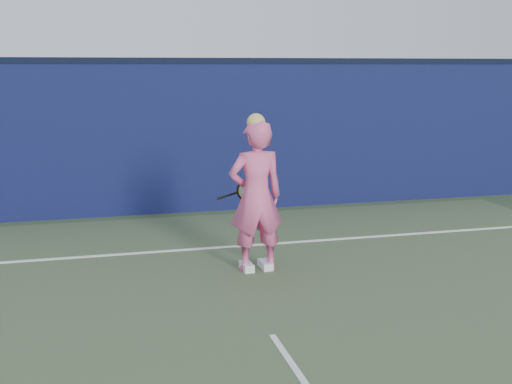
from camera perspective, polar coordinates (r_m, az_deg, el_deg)
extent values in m
cube|color=#0D173B|center=(11.04, -6.33, 4.75)|extent=(24.00, 0.40, 2.50)
cube|color=black|center=(10.97, -6.48, 11.52)|extent=(24.00, 0.42, 0.10)
imported|color=#E4588D|center=(7.71, 0.00, -0.42)|extent=(0.70, 0.48, 1.84)
sphere|color=#D3C65E|center=(7.58, 0.00, 6.18)|extent=(0.22, 0.22, 0.22)
cube|color=white|center=(7.97, 0.83, -6.50)|extent=(0.14, 0.29, 0.10)
cube|color=white|center=(7.90, -0.83, -6.66)|extent=(0.14, 0.29, 0.10)
torus|color=black|center=(8.09, -0.83, 0.16)|extent=(0.28, 0.09, 0.28)
torus|color=yellow|center=(8.09, -0.83, 0.16)|extent=(0.23, 0.07, 0.23)
cylinder|color=beige|center=(8.09, -0.83, 0.16)|extent=(0.23, 0.06, 0.23)
cylinder|color=black|center=(8.10, -2.31, -0.24)|extent=(0.25, 0.04, 0.09)
cylinder|color=black|center=(8.11, -3.14, -0.50)|extent=(0.11, 0.04, 0.06)
cube|color=white|center=(8.85, -3.86, -4.97)|extent=(11.00, 0.08, 0.01)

